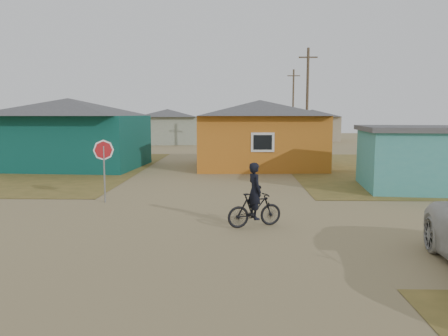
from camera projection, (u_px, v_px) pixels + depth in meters
The scene contains 11 objects.
ground at pixel (194, 229), 11.82m from camera, with size 120.00×120.00×0.00m, color #907D53.
house_teal at pixel (70, 132), 25.19m from camera, with size 8.93×7.08×4.00m.
house_yellow at pixel (260, 133), 25.39m from camera, with size 7.72×6.76×3.90m.
shed_turquoise at pixel (440, 158), 17.85m from camera, with size 6.71×4.93×2.60m.
house_pale_west at pixel (168, 126), 45.48m from camera, with size 7.04×6.15×3.60m.
house_beige_east at pixel (312, 125), 51.00m from camera, with size 6.95×6.05×3.60m.
house_pale_north at pixel (122, 124), 57.62m from camera, with size 6.28×5.81×3.40m.
utility_pole_near at pixel (307, 100), 32.95m from camera, with size 1.40×0.20×8.00m.
utility_pole_far at pixel (293, 105), 48.80m from camera, with size 1.40×0.20×8.00m.
stop_sign at pixel (104, 156), 15.18m from camera, with size 0.72×0.14×2.21m.
cyclist at pixel (255, 204), 12.00m from camera, with size 1.64×0.98×1.79m.
Camera 1 is at (1.13, -11.50, 3.10)m, focal length 35.00 mm.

